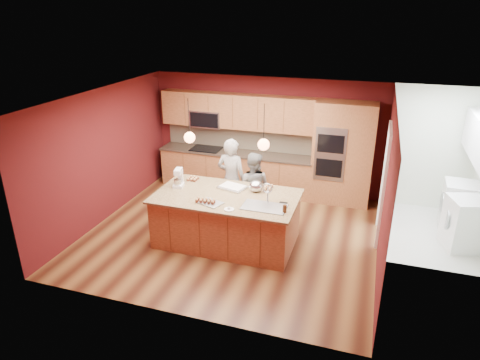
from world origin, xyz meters
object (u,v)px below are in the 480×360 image
(person_left, at_px, (231,179))
(mixing_bowl, at_px, (256,186))
(person_right, at_px, (253,188))
(stand_mixer, at_px, (179,179))
(island, at_px, (227,218))

(person_left, height_order, mixing_bowl, person_left)
(person_left, bearing_deg, person_right, -172.50)
(person_right, bearing_deg, mixing_bowl, 110.59)
(person_left, distance_m, stand_mixer, 1.18)
(person_right, relative_size, stand_mixer, 4.25)
(island, bearing_deg, stand_mixer, 173.20)
(person_left, distance_m, mixing_bowl, 0.97)
(island, relative_size, person_left, 1.51)
(person_left, relative_size, mixing_bowl, 6.75)
(island, xyz_separation_m, person_left, (-0.25, 0.99, 0.38))
(island, xyz_separation_m, person_right, (0.21, 0.99, 0.25))
(island, height_order, person_left, person_left)
(island, xyz_separation_m, mixing_bowl, (0.45, 0.35, 0.57))
(person_right, distance_m, stand_mixer, 1.55)
(island, bearing_deg, mixing_bowl, 37.43)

